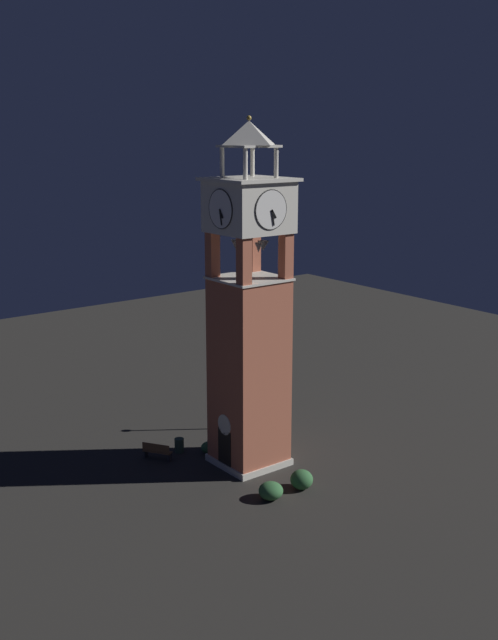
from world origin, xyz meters
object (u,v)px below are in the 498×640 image
(clock_tower, at_px, (249,326))
(park_bench, at_px, (157,451))
(trash_bin, at_px, (179,445))
(lamp_post, at_px, (212,390))

(clock_tower, relative_size, park_bench, 11.45)
(trash_bin, bearing_deg, clock_tower, 32.88)
(clock_tower, relative_size, trash_bin, 22.67)
(lamp_post, height_order, trash_bin, lamp_post)
(lamp_post, bearing_deg, clock_tower, -12.84)
(park_bench, bearing_deg, clock_tower, 48.12)
(clock_tower, relative_size, lamp_post, 5.14)
(park_bench, relative_size, lamp_post, 0.45)
(park_bench, bearing_deg, trash_bin, 94.11)
(park_bench, distance_m, trash_bin, 1.51)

